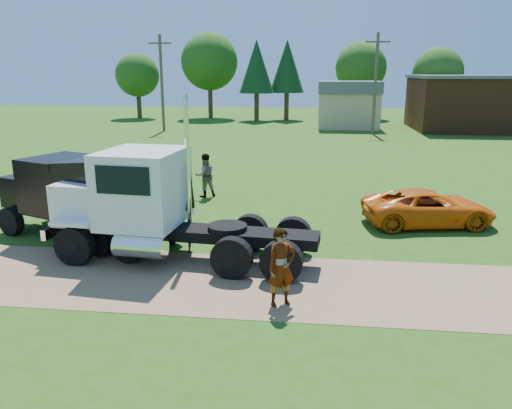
# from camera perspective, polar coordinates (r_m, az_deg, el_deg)

# --- Properties ---
(ground) EXTENTS (140.00, 140.00, 0.00)m
(ground) POSITION_cam_1_polar(r_m,az_deg,el_deg) (13.79, 3.73, -9.19)
(ground) COLOR #264910
(ground) RESTS_ON ground
(dirt_track) EXTENTS (120.00, 4.20, 0.01)m
(dirt_track) POSITION_cam_1_polar(r_m,az_deg,el_deg) (13.79, 3.73, -9.17)
(dirt_track) COLOR brown
(dirt_track) RESTS_ON ground
(white_semi_tractor) EXTENTS (8.37, 3.44, 4.97)m
(white_semi_tractor) POSITION_cam_1_polar(r_m,az_deg,el_deg) (15.68, -12.39, 0.07)
(white_semi_tractor) COLOR black
(white_semi_tractor) RESTS_ON ground
(black_dump_truck) EXTENTS (7.47, 4.73, 3.22)m
(black_dump_truck) POSITION_cam_1_polar(r_m,az_deg,el_deg) (17.57, -18.16, 1.49)
(black_dump_truck) COLOR black
(black_dump_truck) RESTS_ON ground
(orange_pickup) EXTENTS (5.17, 3.06, 1.35)m
(orange_pickup) POSITION_cam_1_polar(r_m,az_deg,el_deg) (19.87, 19.10, -0.34)
(orange_pickup) COLOR #DC5E0A
(orange_pickup) RESTS_ON ground
(spectator_a) EXTENTS (0.87, 0.78, 1.99)m
(spectator_a) POSITION_cam_1_polar(r_m,az_deg,el_deg) (12.30, 2.92, -7.20)
(spectator_a) COLOR #999999
(spectator_a) RESTS_ON ground
(spectator_b) EXTENTS (1.23, 1.14, 2.01)m
(spectator_b) POSITION_cam_1_polar(r_m,az_deg,el_deg) (23.12, -5.86, 3.33)
(spectator_b) COLOR #999999
(spectator_b) RESTS_ON ground
(brick_building) EXTENTS (15.40, 10.40, 5.30)m
(brick_building) POSITION_cam_1_polar(r_m,az_deg,el_deg) (55.47, 25.36, 10.48)
(brick_building) COLOR brown
(brick_building) RESTS_ON ground
(tan_shed) EXTENTS (6.20, 5.40, 4.70)m
(tan_shed) POSITION_cam_1_polar(r_m,az_deg,el_deg) (52.78, 10.52, 11.23)
(tan_shed) COLOR tan
(tan_shed) RESTS_ON ground
(utility_poles) EXTENTS (42.20, 0.28, 9.00)m
(utility_poles) POSITION_cam_1_polar(r_m,az_deg,el_deg) (47.89, 13.49, 13.46)
(utility_poles) COLOR brown
(utility_poles) RESTS_ON ground
(tree_row) EXTENTS (54.41, 9.90, 10.28)m
(tree_row) POSITION_cam_1_polar(r_m,az_deg,el_deg) (61.65, 7.10, 15.22)
(tree_row) COLOR #3A2517
(tree_row) RESTS_ON ground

